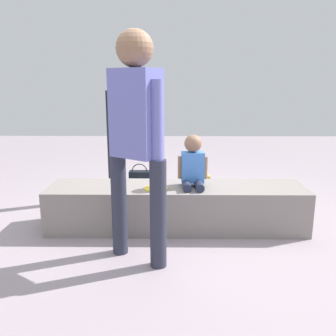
{
  "coord_description": "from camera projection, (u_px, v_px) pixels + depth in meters",
  "views": [
    {
      "loc": [
        -0.05,
        -3.25,
        1.36
      ],
      "look_at": [
        -0.08,
        -0.31,
        0.66
      ],
      "focal_mm": 38.5,
      "sensor_mm": 36.0,
      "label": 1
    }
  ],
  "objects": [
    {
      "name": "cake_plate",
      "position": [
        156.0,
        187.0,
        3.29
      ],
      "size": [
        0.22,
        0.22,
        0.07
      ],
      "color": "yellow",
      "rests_on": "concrete_ledge"
    },
    {
      "name": "child_seated",
      "position": [
        193.0,
        164.0,
        3.34
      ],
      "size": [
        0.28,
        0.32,
        0.48
      ],
      "color": "#212941",
      "rests_on": "concrete_ledge"
    },
    {
      "name": "handbag_black_leather",
      "position": [
        140.0,
        179.0,
        4.75
      ],
      "size": [
        0.27,
        0.14,
        0.33
      ],
      "color": "black",
      "rests_on": "ground_plane"
    },
    {
      "name": "ground_plane",
      "position": [
        176.0,
        227.0,
        3.48
      ],
      "size": [
        12.0,
        12.0,
        0.0
      ],
      "primitive_type": "plane",
      "color": "#9C8D95"
    },
    {
      "name": "water_bottle_far_side",
      "position": [
        270.0,
        203.0,
        3.9
      ],
      "size": [
        0.07,
        0.07,
        0.19
      ],
      "color": "silver",
      "rests_on": "ground_plane"
    },
    {
      "name": "railing_post",
      "position": [
        113.0,
        158.0,
        4.24
      ],
      "size": [
        0.36,
        0.36,
        1.27
      ],
      "color": "black",
      "rests_on": "ground_plane"
    },
    {
      "name": "adult_standing",
      "position": [
        136.0,
        128.0,
        2.61
      ],
      "size": [
        0.44,
        0.37,
        1.72
      ],
      "color": "#292C3D",
      "rests_on": "ground_plane"
    },
    {
      "name": "concrete_ledge",
      "position": [
        176.0,
        207.0,
        3.43
      ],
      "size": [
        2.41,
        0.54,
        0.41
      ],
      "primitive_type": "cube",
      "color": "gray",
      "rests_on": "ground_plane"
    },
    {
      "name": "gift_bag",
      "position": [
        200.0,
        189.0,
        4.11
      ],
      "size": [
        0.21,
        0.09,
        0.38
      ],
      "color": "gold",
      "rests_on": "ground_plane"
    },
    {
      "name": "water_bottle_near_gift",
      "position": [
        129.0,
        198.0,
        4.01
      ],
      "size": [
        0.06,
        0.06,
        0.23
      ],
      "color": "silver",
      "rests_on": "ground_plane"
    }
  ]
}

